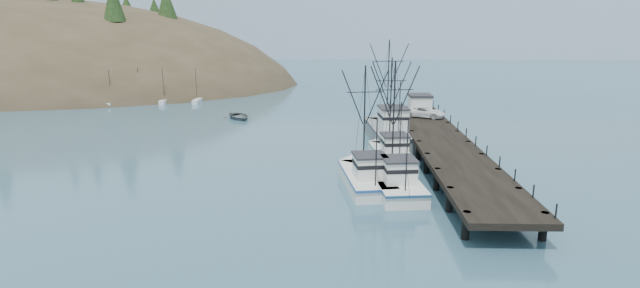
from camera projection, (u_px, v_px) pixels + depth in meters
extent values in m
plane|color=#2E5166|center=(302.00, 215.00, 38.23)|extent=(400.00, 400.00, 0.00)
cube|color=black|center=(443.00, 143.00, 52.91)|extent=(6.00, 44.00, 0.50)
cylinder|color=black|center=(466.00, 225.00, 33.78)|extent=(0.56, 0.56, 2.00)
cylinder|color=black|center=(544.00, 226.00, 33.63)|extent=(0.56, 0.56, 2.00)
cylinder|color=black|center=(450.00, 199.00, 38.62)|extent=(0.56, 0.56, 2.00)
cylinder|color=black|center=(517.00, 200.00, 38.47)|extent=(0.56, 0.56, 2.00)
cylinder|color=black|center=(437.00, 179.00, 43.47)|extent=(0.56, 0.56, 2.00)
cylinder|color=black|center=(497.00, 180.00, 43.32)|extent=(0.56, 0.56, 2.00)
cylinder|color=black|center=(427.00, 163.00, 48.32)|extent=(0.56, 0.56, 2.00)
cylinder|color=black|center=(481.00, 164.00, 48.17)|extent=(0.56, 0.56, 2.00)
cylinder|color=black|center=(418.00, 150.00, 53.16)|extent=(0.56, 0.56, 2.00)
cylinder|color=black|center=(467.00, 150.00, 53.01)|extent=(0.56, 0.56, 2.00)
cylinder|color=black|center=(411.00, 139.00, 58.01)|extent=(0.56, 0.56, 2.00)
cylinder|color=black|center=(456.00, 139.00, 57.86)|extent=(0.56, 0.56, 2.00)
cylinder|color=black|center=(406.00, 130.00, 62.86)|extent=(0.56, 0.56, 2.00)
cylinder|color=black|center=(447.00, 130.00, 62.71)|extent=(0.56, 0.56, 2.00)
cylinder|color=black|center=(401.00, 122.00, 67.70)|extent=(0.56, 0.56, 2.00)
cylinder|color=black|center=(439.00, 122.00, 67.55)|extent=(0.56, 0.56, 2.00)
cylinder|color=black|center=(396.00, 115.00, 72.55)|extent=(0.56, 0.56, 2.00)
cylinder|color=black|center=(432.00, 115.00, 72.40)|extent=(0.56, 0.56, 2.00)
ellipsoid|color=#382D1E|center=(27.00, 109.00, 117.36)|extent=(132.00, 78.00, 51.00)
ellipsoid|color=black|center=(15.00, 90.00, 120.41)|extent=(109.20, 62.40, 41.60)
cube|color=beige|center=(119.00, 91.00, 93.29)|extent=(4.00, 5.00, 2.80)
cube|color=beige|center=(97.00, 88.00, 97.34)|extent=(4.00, 5.00, 2.80)
cube|color=beige|center=(152.00, 87.00, 98.99)|extent=(4.00, 5.00, 2.80)
cube|color=#9EB2C6|center=(354.00, 56.00, 202.73)|extent=(360.00, 40.00, 26.00)
cube|color=silver|center=(239.00, 53.00, 218.74)|extent=(180.00, 25.00, 18.00)
cube|color=silver|center=(112.00, 104.00, 86.01)|extent=(1.00, 3.50, 0.90)
cylinder|color=black|center=(110.00, 87.00, 85.30)|extent=(0.08, 0.08, 6.00)
cube|color=silver|center=(116.00, 97.00, 94.12)|extent=(1.00, 3.50, 0.90)
cylinder|color=black|center=(114.00, 81.00, 93.41)|extent=(0.08, 0.08, 6.00)
cube|color=silver|center=(148.00, 93.00, 98.33)|extent=(1.00, 3.50, 0.90)
cylinder|color=black|center=(146.00, 79.00, 97.63)|extent=(0.08, 0.08, 6.00)
cube|color=silver|center=(165.00, 102.00, 88.21)|extent=(1.00, 3.50, 0.90)
cylinder|color=black|center=(163.00, 86.00, 87.50)|extent=(0.08, 0.08, 6.00)
cube|color=silver|center=(140.00, 101.00, 89.18)|extent=(1.00, 3.50, 0.90)
cylinder|color=black|center=(139.00, 85.00, 88.47)|extent=(0.08, 0.08, 6.00)
cube|color=silver|center=(100.00, 93.00, 98.33)|extent=(1.00, 3.50, 0.90)
cylinder|color=black|center=(98.00, 79.00, 97.62)|extent=(0.08, 0.08, 6.00)
cube|color=silver|center=(197.00, 102.00, 88.51)|extent=(1.00, 3.50, 0.90)
cylinder|color=black|center=(196.00, 85.00, 87.80)|extent=(0.08, 0.08, 6.00)
cube|color=silver|center=(127.00, 94.00, 97.52)|extent=(1.00, 3.50, 0.90)
cylinder|color=black|center=(125.00, 79.00, 96.81)|extent=(0.08, 0.08, 6.00)
cube|color=silver|center=(75.00, 102.00, 88.62)|extent=(1.00, 3.50, 0.90)
cylinder|color=black|center=(73.00, 85.00, 87.91)|extent=(0.08, 0.08, 6.00)
cube|color=silver|center=(395.00, 186.00, 43.48)|extent=(4.65, 9.68, 1.60)
cube|color=silver|center=(384.00, 170.00, 48.00)|extent=(3.63, 3.63, 1.60)
cube|color=navy|center=(395.00, 178.00, 43.31)|extent=(4.75, 9.93, 0.18)
cube|color=silver|center=(399.00, 171.00, 41.90)|extent=(2.82, 2.90, 1.90)
cube|color=#26262B|center=(399.00, 159.00, 41.65)|extent=(3.07, 3.16, 0.16)
cylinder|color=black|center=(394.00, 118.00, 43.47)|extent=(0.14, 0.14, 9.89)
cylinder|color=black|center=(407.00, 155.00, 39.10)|extent=(0.10, 0.10, 5.93)
cube|color=silver|center=(366.00, 182.00, 44.59)|extent=(4.98, 9.52, 1.60)
cube|color=silver|center=(357.00, 167.00, 48.96)|extent=(3.62, 3.62, 1.60)
cube|color=navy|center=(366.00, 174.00, 44.42)|extent=(5.08, 9.76, 0.18)
cube|color=silver|center=(370.00, 167.00, 43.05)|extent=(2.91, 2.91, 1.90)
cube|color=#26262B|center=(370.00, 155.00, 42.79)|extent=(3.17, 3.18, 0.16)
cylinder|color=black|center=(364.00, 118.00, 44.59)|extent=(0.14, 0.14, 9.41)
cylinder|color=black|center=(376.00, 153.00, 40.35)|extent=(0.10, 0.10, 5.65)
cube|color=silver|center=(392.00, 158.00, 52.01)|extent=(4.34, 9.23, 1.60)
cube|color=silver|center=(383.00, 148.00, 56.33)|extent=(3.41, 3.41, 1.60)
cube|color=#1A6B66|center=(392.00, 152.00, 51.84)|extent=(4.44, 9.46, 0.18)
cube|color=silver|center=(395.00, 145.00, 50.48)|extent=(2.65, 2.75, 1.90)
cube|color=#26262B|center=(395.00, 135.00, 50.23)|extent=(2.88, 3.00, 0.16)
cylinder|color=black|center=(391.00, 104.00, 51.98)|extent=(0.14, 0.14, 9.53)
cylinder|color=black|center=(401.00, 131.00, 47.81)|extent=(0.10, 0.10, 5.72)
cube|color=slate|center=(390.00, 136.00, 60.67)|extent=(5.50, 12.82, 2.20)
cube|color=slate|center=(380.00, 125.00, 66.70)|extent=(4.31, 4.31, 2.20)
cube|color=black|center=(390.00, 128.00, 60.43)|extent=(5.61, 13.14, 0.18)
cube|color=silver|center=(393.00, 119.00, 58.54)|extent=(3.35, 3.79, 2.60)
cube|color=#26262B|center=(393.00, 108.00, 58.21)|extent=(3.64, 4.13, 0.16)
cylinder|color=black|center=(388.00, 83.00, 61.00)|extent=(0.14, 0.14, 10.33)
cylinder|color=black|center=(400.00, 109.00, 55.01)|extent=(0.10, 0.10, 6.20)
cube|color=silver|center=(420.00, 106.00, 66.98)|extent=(2.80, 3.00, 2.50)
cube|color=#26262B|center=(420.00, 95.00, 66.64)|extent=(3.00, 3.20, 0.30)
imported|color=white|center=(425.00, 112.00, 65.44)|extent=(5.70, 4.27, 1.44)
imported|color=#505658|center=(239.00, 119.00, 74.97)|extent=(5.91, 6.46, 1.09)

